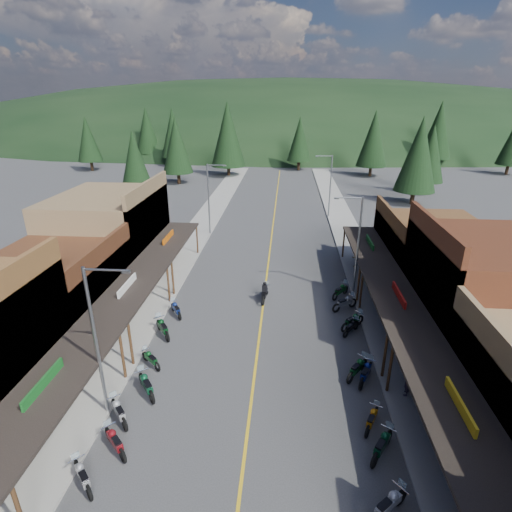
% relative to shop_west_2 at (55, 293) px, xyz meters
% --- Properties ---
extents(ground, '(220.00, 220.00, 0.00)m').
position_rel_shop_west_2_xyz_m(ground, '(13.75, -1.70, -2.53)').
color(ground, '#38383A').
rests_on(ground, ground).
extents(centerline, '(0.15, 90.00, 0.01)m').
position_rel_shop_west_2_xyz_m(centerline, '(13.75, 18.30, -2.53)').
color(centerline, gold).
rests_on(centerline, ground).
extents(sidewalk_west, '(3.40, 94.00, 0.15)m').
position_rel_shop_west_2_xyz_m(sidewalk_west, '(5.05, 18.30, -2.46)').
color(sidewalk_west, gray).
rests_on(sidewalk_west, ground).
extents(sidewalk_east, '(3.40, 94.00, 0.15)m').
position_rel_shop_west_2_xyz_m(sidewalk_east, '(22.45, 18.30, -2.46)').
color(sidewalk_east, gray).
rests_on(sidewalk_east, ground).
extents(shop_west_2, '(10.90, 9.00, 6.20)m').
position_rel_shop_west_2_xyz_m(shop_west_2, '(0.00, 0.00, 0.00)').
color(shop_west_2, '#3F2111').
rests_on(shop_west_2, ground).
extents(shop_west_3, '(10.90, 10.20, 8.20)m').
position_rel_shop_west_2_xyz_m(shop_west_3, '(-0.03, 9.60, 0.99)').
color(shop_west_3, brown).
rests_on(shop_west_3, ground).
extents(shop_east_2, '(10.90, 9.00, 8.20)m').
position_rel_shop_west_2_xyz_m(shop_east_2, '(27.54, 0.00, 0.99)').
color(shop_east_2, '#562B19').
rests_on(shop_east_2, ground).
extents(shop_east_3, '(10.90, 10.20, 6.20)m').
position_rel_shop_west_2_xyz_m(shop_east_3, '(27.51, 9.60, -0.00)').
color(shop_east_3, '#4C2D16').
rests_on(shop_east_3, ground).
extents(streetlight_0, '(2.16, 0.18, 8.00)m').
position_rel_shop_west_2_xyz_m(streetlight_0, '(6.80, -7.70, 1.93)').
color(streetlight_0, gray).
rests_on(streetlight_0, ground).
extents(streetlight_1, '(2.16, 0.18, 8.00)m').
position_rel_shop_west_2_xyz_m(streetlight_1, '(6.80, 20.30, 1.93)').
color(streetlight_1, gray).
rests_on(streetlight_1, ground).
extents(streetlight_2, '(2.16, 0.18, 8.00)m').
position_rel_shop_west_2_xyz_m(streetlight_2, '(20.71, 6.30, 1.93)').
color(streetlight_2, gray).
rests_on(streetlight_2, ground).
extents(streetlight_3, '(2.16, 0.18, 8.00)m').
position_rel_shop_west_2_xyz_m(streetlight_3, '(20.71, 28.30, 1.93)').
color(streetlight_3, gray).
rests_on(streetlight_3, ground).
extents(ridge_hill, '(310.00, 140.00, 60.00)m').
position_rel_shop_west_2_xyz_m(ridge_hill, '(13.75, 133.30, -2.53)').
color(ridge_hill, black).
rests_on(ridge_hill, ground).
extents(pine_0, '(5.04, 5.04, 11.00)m').
position_rel_shop_west_2_xyz_m(pine_0, '(-26.25, 60.30, 3.95)').
color(pine_0, black).
rests_on(pine_0, ground).
extents(pine_1, '(5.88, 5.88, 12.50)m').
position_rel_shop_west_2_xyz_m(pine_1, '(-10.25, 68.30, 4.70)').
color(pine_1, black).
rests_on(pine_1, ground).
extents(pine_2, '(6.72, 6.72, 14.00)m').
position_rel_shop_west_2_xyz_m(pine_2, '(3.75, 56.30, 5.46)').
color(pine_2, black).
rests_on(pine_2, ground).
extents(pine_3, '(5.04, 5.04, 11.00)m').
position_rel_shop_west_2_xyz_m(pine_3, '(17.75, 64.30, 3.95)').
color(pine_3, black).
rests_on(pine_3, ground).
extents(pine_4, '(5.88, 5.88, 12.50)m').
position_rel_shop_west_2_xyz_m(pine_4, '(31.75, 58.30, 4.70)').
color(pine_4, black).
rests_on(pine_4, ground).
extents(pine_5, '(6.72, 6.72, 14.00)m').
position_rel_shop_west_2_xyz_m(pine_5, '(47.75, 70.30, 5.46)').
color(pine_5, black).
rests_on(pine_5, ground).
extents(pine_7, '(5.88, 5.88, 12.50)m').
position_rel_shop_west_2_xyz_m(pine_7, '(-18.25, 74.30, 4.70)').
color(pine_7, black).
rests_on(pine_7, ground).
extents(pine_8, '(4.48, 4.48, 10.00)m').
position_rel_shop_west_2_xyz_m(pine_8, '(-8.25, 38.30, 3.44)').
color(pine_8, black).
rests_on(pine_8, ground).
extents(pine_9, '(4.93, 4.93, 10.80)m').
position_rel_shop_west_2_xyz_m(pine_9, '(37.75, 43.30, 3.85)').
color(pine_9, black).
rests_on(pine_9, ground).
extents(pine_10, '(5.38, 5.38, 11.60)m').
position_rel_shop_west_2_xyz_m(pine_10, '(-4.25, 48.30, 4.25)').
color(pine_10, black).
rests_on(pine_10, ground).
extents(pine_11, '(5.82, 5.82, 12.40)m').
position_rel_shop_west_2_xyz_m(pine_11, '(33.75, 36.30, 4.65)').
color(pine_11, black).
rests_on(pine_11, ground).
extents(bike_west_3, '(1.92, 1.97, 1.18)m').
position_rel_shop_west_2_xyz_m(bike_west_3, '(7.38, -11.70, -1.94)').
color(bike_west_3, gray).
rests_on(bike_west_3, ground).
extents(bike_west_4, '(2.00, 2.00, 1.21)m').
position_rel_shop_west_2_xyz_m(bike_west_4, '(7.99, -9.91, -1.93)').
color(bike_west_4, maroon).
rests_on(bike_west_4, ground).
extents(bike_west_5, '(1.93, 2.11, 1.23)m').
position_rel_shop_west_2_xyz_m(bike_west_5, '(7.45, -8.14, -1.92)').
color(bike_west_5, '#9FA0A5').
rests_on(bike_west_5, ground).
extents(bike_west_6, '(1.99, 2.30, 1.31)m').
position_rel_shop_west_2_xyz_m(bike_west_6, '(8.16, -6.20, -1.88)').
color(bike_west_6, '#0D4328').
rests_on(bike_west_6, ground).
extents(bike_west_7, '(1.83, 1.72, 1.08)m').
position_rel_shop_west_2_xyz_m(bike_west_7, '(7.62, -3.85, -1.99)').
color(bike_west_7, '#0D421A').
rests_on(bike_west_7, ground).
extents(bike_west_8, '(1.96, 2.33, 1.32)m').
position_rel_shop_west_2_xyz_m(bike_west_8, '(7.39, -0.64, -1.87)').
color(bike_west_8, '#0B3817').
rests_on(bike_west_8, ground).
extents(bike_west_9, '(1.68, 2.06, 1.16)m').
position_rel_shop_west_2_xyz_m(bike_west_9, '(7.57, 1.98, -1.95)').
color(bike_west_9, navy).
rests_on(bike_west_9, ground).
extents(bike_east_3, '(2.16, 2.01, 1.27)m').
position_rel_shop_west_2_xyz_m(bike_east_3, '(19.41, -12.04, -1.90)').
color(bike_east_3, '#AEB0B4').
rests_on(bike_east_3, ground).
extents(bike_east_4, '(1.83, 2.24, 1.26)m').
position_rel_shop_west_2_xyz_m(bike_east_4, '(19.78, -9.22, -1.90)').
color(bike_east_4, '#0B3920').
rests_on(bike_east_4, ground).
extents(bike_east_5, '(1.44, 2.01, 1.10)m').
position_rel_shop_west_2_xyz_m(bike_east_5, '(19.65, -7.64, -1.98)').
color(bike_east_5, '#BC6F0D').
rests_on(bike_east_5, ground).
extents(bike_east_6, '(1.63, 2.31, 1.26)m').
position_rel_shop_west_2_xyz_m(bike_east_6, '(19.95, -4.25, -1.90)').
color(bike_east_6, navy).
rests_on(bike_east_6, ground).
extents(bike_east_7, '(1.89, 2.17, 1.24)m').
position_rel_shop_west_2_xyz_m(bike_east_7, '(19.54, -3.89, -1.91)').
color(bike_east_7, '#0C401A').
rests_on(bike_east_7, ground).
extents(bike_east_8, '(1.66, 1.88, 1.08)m').
position_rel_shop_west_2_xyz_m(bike_east_8, '(19.84, 0.57, -1.99)').
color(bike_east_8, black).
rests_on(bike_east_8, ground).
extents(bike_east_9, '(2.11, 2.01, 1.25)m').
position_rel_shop_west_2_xyz_m(bike_east_9, '(20.03, 1.23, -1.91)').
color(bike_east_9, '#0E4720').
rests_on(bike_east_9, ground).
extents(bike_east_10, '(2.26, 1.85, 1.27)m').
position_rel_shop_west_2_xyz_m(bike_east_10, '(19.82, 3.77, -1.90)').
color(bike_east_10, gray).
rests_on(bike_east_10, ground).
extents(bike_east_11, '(1.90, 2.12, 1.23)m').
position_rel_shop_west_2_xyz_m(bike_east_11, '(19.75, 5.79, -1.92)').
color(bike_east_11, '#0D4518').
rests_on(bike_east_11, ground).
extents(rider_on_bike, '(0.96, 2.31, 1.71)m').
position_rel_shop_west_2_xyz_m(rider_on_bike, '(13.83, 4.76, -1.85)').
color(rider_on_bike, black).
rests_on(rider_on_bike, ground).
extents(pedestrian_east_a, '(0.59, 0.72, 1.70)m').
position_rel_shop_west_2_xyz_m(pedestrian_east_a, '(21.88, -5.33, -1.53)').
color(pedestrian_east_a, '#261D2C').
rests_on(pedestrian_east_a, sidewalk_east).
extents(pedestrian_east_b, '(1.00, 0.80, 1.80)m').
position_rel_shop_west_2_xyz_m(pedestrian_east_b, '(21.85, 11.77, -1.48)').
color(pedestrian_east_b, brown).
rests_on(pedestrian_east_b, sidewalk_east).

